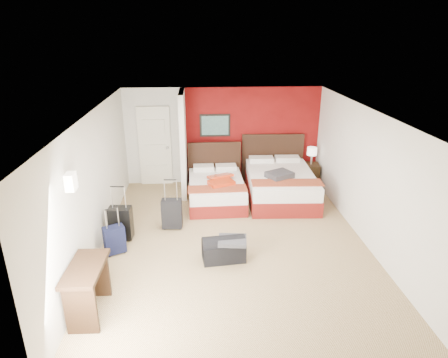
{
  "coord_description": "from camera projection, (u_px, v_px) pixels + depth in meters",
  "views": [
    {
      "loc": [
        -0.63,
        -6.59,
        3.84
      ],
      "look_at": [
        -0.13,
        0.8,
        1.0
      ],
      "focal_mm": 31.42,
      "sensor_mm": 36.0,
      "label": 1
    }
  ],
  "objects": [
    {
      "name": "bed_right",
      "position": [
        280.0,
        186.0,
        9.38
      ],
      "size": [
        1.63,
        2.26,
        0.66
      ],
      "primitive_type": "cube",
      "rotation": [
        0.0,
        0.0,
        -0.05
      ],
      "color": "silver",
      "rests_on": "ground"
    },
    {
      "name": "suitcase_black",
      "position": [
        121.0,
        224.0,
        7.56
      ],
      "size": [
        0.45,
        0.3,
        0.64
      ],
      "primitive_type": "cube",
      "rotation": [
        0.0,
        0.0,
        -0.07
      ],
      "color": "black",
      "rests_on": "ground"
    },
    {
      "name": "table_lamp",
      "position": [
        312.0,
        156.0,
        10.01
      ],
      "size": [
        0.31,
        0.31,
        0.44
      ],
      "primitive_type": "cylinder",
      "rotation": [
        0.0,
        0.0,
        -0.29
      ],
      "color": "white",
      "rests_on": "nightstand"
    },
    {
      "name": "suitcase_charcoal",
      "position": [
        172.0,
        215.0,
        7.99
      ],
      "size": [
        0.42,
        0.27,
        0.6
      ],
      "primitive_type": "cube",
      "rotation": [
        0.0,
        0.0,
        -0.06
      ],
      "color": "black",
      "rests_on": "ground"
    },
    {
      "name": "red_suitcase_open",
      "position": [
        221.0,
        180.0,
        9.02
      ],
      "size": [
        0.79,
        0.91,
        0.09
      ],
      "primitive_type": "cube",
      "rotation": [
        0.0,
        0.0,
        0.37
      ],
      "color": "red",
      "rests_on": "bed_left"
    },
    {
      "name": "entry_door",
      "position": [
        155.0,
        146.0,
        10.06
      ],
      "size": [
        0.82,
        0.06,
        2.05
      ],
      "primitive_type": "cube",
      "color": "silver",
      "rests_on": "ground"
    },
    {
      "name": "desk",
      "position": [
        88.0,
        290.0,
        5.53
      ],
      "size": [
        0.5,
        0.96,
        0.79
      ],
      "primitive_type": "cube",
      "rotation": [
        0.0,
        0.0,
        -0.03
      ],
      "color": "black",
      "rests_on": "ground"
    },
    {
      "name": "room_walls",
      "position": [
        163.0,
        159.0,
        8.34
      ],
      "size": [
        5.02,
        6.52,
        2.5
      ],
      "color": "silver",
      "rests_on": "ground"
    },
    {
      "name": "partition_wall",
      "position": [
        183.0,
        144.0,
        9.47
      ],
      "size": [
        0.12,
        1.2,
        2.5
      ],
      "primitive_type": "cube",
      "color": "silver",
      "rests_on": "ground"
    },
    {
      "name": "nightstand",
      "position": [
        310.0,
        175.0,
        10.19
      ],
      "size": [
        0.46,
        0.46,
        0.59
      ],
      "primitive_type": "cube",
      "rotation": [
        0.0,
        0.0,
        -0.1
      ],
      "color": "black",
      "rests_on": "ground"
    },
    {
      "name": "bed_left",
      "position": [
        216.0,
        191.0,
        9.22
      ],
      "size": [
        1.3,
        1.84,
        0.55
      ],
      "primitive_type": "cube",
      "rotation": [
        0.0,
        0.0,
        0.02
      ],
      "color": "silver",
      "rests_on": "ground"
    },
    {
      "name": "suitcase_navy",
      "position": [
        115.0,
        241.0,
        7.09
      ],
      "size": [
        0.42,
        0.36,
        0.5
      ],
      "primitive_type": "cube",
      "rotation": [
        0.0,
        0.0,
        0.46
      ],
      "color": "black",
      "rests_on": "ground"
    },
    {
      "name": "jacket_bundle",
      "position": [
        280.0,
        175.0,
        8.96
      ],
      "size": [
        0.69,
        0.65,
        0.13
      ],
      "primitive_type": "cube",
      "rotation": [
        0.0,
        0.0,
        0.5
      ],
      "color": "#3B3B40",
      "rests_on": "bed_right"
    },
    {
      "name": "ground",
      "position": [
        234.0,
        242.0,
        7.55
      ],
      "size": [
        6.5,
        6.5,
        0.0
      ],
      "primitive_type": "plane",
      "color": "tan",
      "rests_on": "ground"
    },
    {
      "name": "jacket_draped",
      "position": [
        232.0,
        240.0,
        6.8
      ],
      "size": [
        0.53,
        0.46,
        0.07
      ],
      "primitive_type": "cube",
      "rotation": [
        0.0,
        0.0,
        -0.11
      ],
      "color": "#3B3B41",
      "rests_on": "duffel_bag"
    },
    {
      "name": "red_accent_panel",
      "position": [
        252.0,
        136.0,
        10.16
      ],
      "size": [
        3.5,
        0.04,
        2.5
      ],
      "primitive_type": "cube",
      "color": "maroon",
      "rests_on": "ground"
    },
    {
      "name": "duffel_bag",
      "position": [
        224.0,
        250.0,
        6.91
      ],
      "size": [
        0.78,
        0.47,
        0.38
      ],
      "primitive_type": "cube",
      "rotation": [
        0.0,
        0.0,
        0.1
      ],
      "color": "black",
      "rests_on": "ground"
    }
  ]
}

